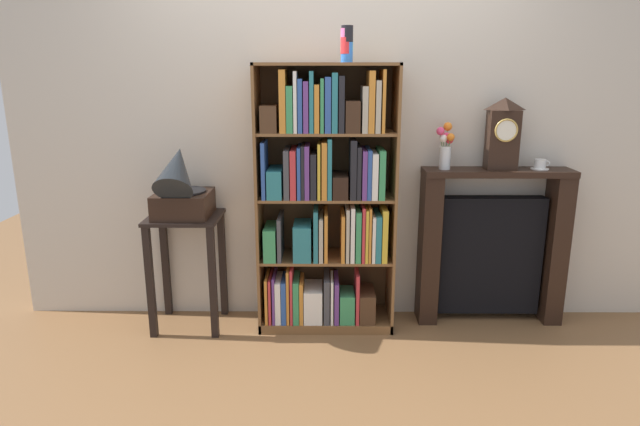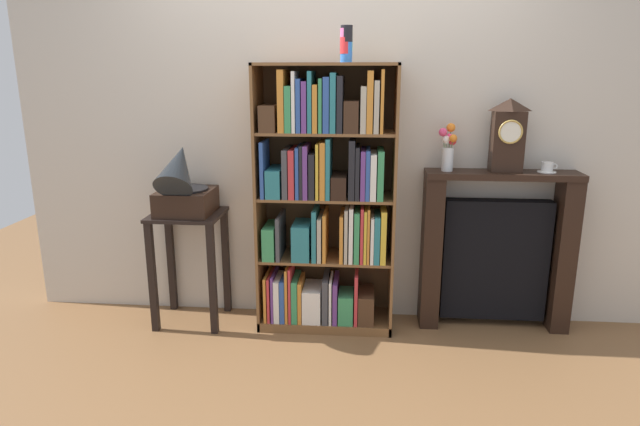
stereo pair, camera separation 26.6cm
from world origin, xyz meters
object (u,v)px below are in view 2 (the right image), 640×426
mantel_clock (508,135)px  bookshelf (325,208)px  cup_stack (346,44)px  gramophone (182,185)px  fireplace_mantel (496,251)px  teacup_with_saucer (547,168)px  flower_vase (448,148)px  side_table_left (189,247)px

mantel_clock → bookshelf: bearing=-176.1°
cup_stack → mantel_clock: (1.00, 0.10, -0.54)m
bookshelf → mantel_clock: (1.12, 0.08, 0.46)m
gramophone → fireplace_mantel: size_ratio=0.50×
cup_stack → teacup_with_saucer: 1.46m
gramophone → flower_vase: (1.67, 0.15, 0.24)m
cup_stack → fireplace_mantel: bearing=7.1°
teacup_with_saucer → bookshelf: bearing=-176.7°
side_table_left → gramophone: bearing=-90.0°
cup_stack → teacup_with_saucer: size_ratio=1.76×
fireplace_mantel → cup_stack: bearing=-172.9°
flower_vase → teacup_with_saucer: bearing=-0.3°
bookshelf → mantel_clock: bookshelf is taller
cup_stack → mantel_clock: size_ratio=0.47×
side_table_left → bookshelf: bearing=0.8°
side_table_left → fireplace_mantel: fireplace_mantel is taller
bookshelf → mantel_clock: 1.22m
side_table_left → mantel_clock: bearing=2.5°
side_table_left → gramophone: size_ratio=1.46×
cup_stack → bookshelf: bearing=168.4°
cup_stack → mantel_clock: bearing=5.9°
mantel_clock → teacup_with_saucer: bearing=0.5°
gramophone → fireplace_mantel: bearing=4.6°
fireplace_mantel → flower_vase: flower_vase is taller
side_table_left → mantel_clock: size_ratio=1.68×
cup_stack → mantel_clock: cup_stack is taller
fireplace_mantel → flower_vase: bearing=-177.7°
cup_stack → gramophone: (-1.03, -0.04, -0.85)m
bookshelf → teacup_with_saucer: size_ratio=14.30×
side_table_left → gramophone: 0.43m
cup_stack → fireplace_mantel: size_ratio=0.20×
side_table_left → teacup_with_saucer: bearing=2.3°
bookshelf → flower_vase: (0.77, 0.08, 0.38)m
cup_stack → side_table_left: (-1.03, 0.01, -1.28)m
side_table_left → flower_vase: flower_vase is taller
flower_vase → fireplace_mantel: bearing=2.3°
cup_stack → gramophone: bearing=-177.7°
cup_stack → flower_vase: (0.64, 0.11, -0.62)m
fireplace_mantel → mantel_clock: mantel_clock is taller
fireplace_mantel → side_table_left: bearing=-176.9°
side_table_left → teacup_with_saucer: (2.28, 0.09, 0.55)m
gramophone → teacup_with_saucer: bearing=3.7°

